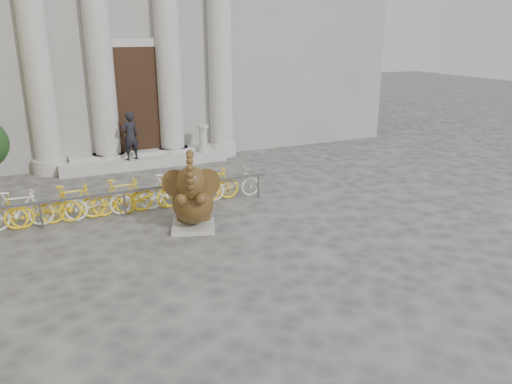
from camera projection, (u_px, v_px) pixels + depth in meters
name	position (u px, v px, depth m)	size (l,w,h in m)	color
ground	(247.00, 273.00, 10.28)	(80.00, 80.00, 0.00)	#474442
classical_building	(106.00, 0.00, 21.33)	(22.00, 10.70, 12.00)	gray
entrance_steps	(145.00, 161.00, 18.35)	(6.00, 1.20, 0.36)	#A8A59E
elephant_statue	(192.00, 200.00, 12.28)	(1.41, 1.67, 2.11)	#A8A59E
bike_rack	(122.00, 196.00, 13.41)	(8.23, 0.53, 1.00)	slate
pedestrian	(130.00, 136.00, 17.52)	(0.62, 0.41, 1.71)	black
balustrade_post	(203.00, 140.00, 18.75)	(0.42, 0.42, 1.03)	#A8A59E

